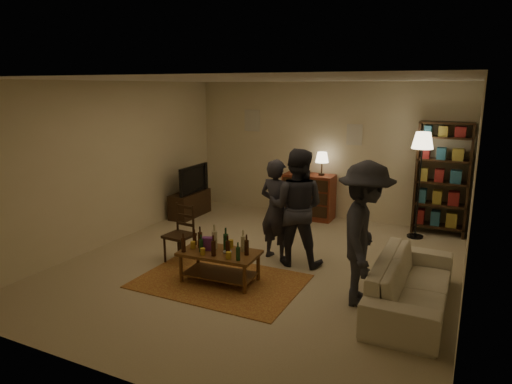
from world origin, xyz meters
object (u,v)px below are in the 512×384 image
Objects in this scene: coffee_table at (219,255)px; dining_chair at (181,231)px; bookshelf at (442,178)px; sofa at (411,284)px; floor_lamp at (422,148)px; tv_stand at (190,198)px; person_left at (276,210)px; person_right at (296,207)px; dresser at (309,195)px; person_by_sofa at (364,234)px.

coffee_table is 1.00m from dining_chair.
bookshelf is 0.97× the size of sofa.
coffee_table is at bearing -124.65° from floor_lamp.
tv_stand is at bearing -168.20° from bookshelf.
tv_stand is at bearing -15.45° from person_left.
person_right reaches higher than coffee_table.
bookshelf reaches higher than person_left.
bookshelf reaches higher than dining_chair.
coffee_table is 0.80× the size of dresser.
person_by_sofa is at bearing 136.26° from person_right.
sofa is at bearing 173.26° from person_left.
floor_lamp is at bearing -133.51° from person_right.
dining_chair is 3.37m from sofa.
person_left is (1.26, 0.72, 0.32)m from dining_chair.
floor_lamp is (4.36, 0.59, 1.20)m from tv_stand.
dining_chair is (-0.91, 0.43, 0.07)m from coffee_table.
dresser is 3.93m from sofa.
coffee_table is 0.62× the size of person_by_sofa.
coffee_table is 1.37m from person_right.
tv_stand is 2.93m from person_left.
tv_stand is 3.28m from person_right.
dining_chair reaches higher than coffee_table.
person_right is at bearing -176.46° from person_left.
tv_stand is at bearing -35.07° from person_right.
dining_chair is 1.48m from person_left.
sofa is at bearing 8.26° from coffee_table.
person_left is at bearing 73.03° from coffee_table.
coffee_table is 1.03× the size of tv_stand.
person_right is at bearing 27.09° from dining_chair.
floor_lamp is at bearing 55.35° from coffee_table.
bookshelf is at bearing 49.74° from floor_lamp.
coffee_table is 1.23× the size of dining_chair.
person_right is (0.63, -2.39, 0.40)m from dresser.
person_right is at bearing -126.33° from bookshelf.
coffee_table is at bearing -20.32° from dining_chair.
dresser is (0.97, 3.04, 0.01)m from dining_chair.
coffee_table is 2.49m from sofa.
person_right is at bearing 67.64° from sofa.
sofa is (0.29, -2.79, -1.28)m from floor_lamp.
coffee_table is 0.63× the size of person_right.
coffee_table reaches higher than sofa.
sofa is at bearing -25.34° from tv_stand.
dining_chair is 3.19m from dresser.
person_by_sofa is (-0.57, -0.14, 0.58)m from sofa.
person_right reaches higher than dresser.
dresser is at bearing 88.88° from coffee_table.
floor_lamp reaches higher than person_right.
person_right is (2.88, -1.48, 0.49)m from tv_stand.
dresser is at bearing 77.21° from dining_chair.
floor_lamp is 2.83m from person_left.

